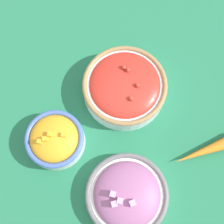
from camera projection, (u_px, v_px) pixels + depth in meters
name	position (u px, v px, depth m)	size (l,w,h in m)	color
ground_plane	(112.00, 115.00, 0.76)	(3.00, 3.00, 0.00)	#23704C
bowl_cherry_tomatoes	(125.00, 87.00, 0.75)	(0.20, 0.20, 0.08)	silver
bowl_squash	(55.00, 139.00, 0.71)	(0.13, 0.13, 0.08)	silver
bowl_red_onion	(127.00, 195.00, 0.69)	(0.18, 0.18, 0.07)	silver
loose_carrot	(211.00, 149.00, 0.72)	(0.06, 0.17, 0.03)	orange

